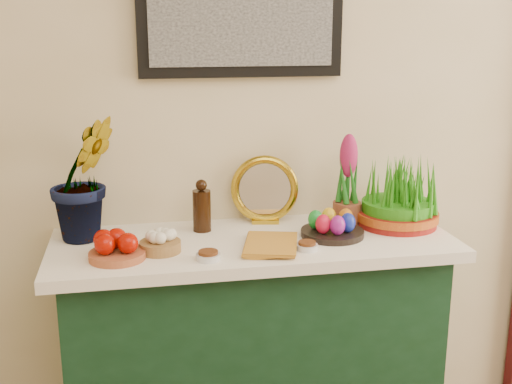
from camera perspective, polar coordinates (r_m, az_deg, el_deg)
The scene contains 13 objects.
sideboard at distance 2.45m, azimuth -0.23°, elevation -14.47°, with size 1.30×0.45×0.85m, color #153A24.
tablecloth at distance 2.26m, azimuth -0.24°, elevation -4.59°, with size 1.40×0.55×0.04m, color white.
hyacinth_green at distance 2.25m, azimuth -15.13°, elevation 2.90°, with size 0.29×0.24×0.57m, color #1E721D.
apple_bowl at distance 2.09m, azimuth -12.27°, elevation -4.86°, with size 0.18×0.18×0.09m.
garlic_basket at distance 2.14m, azimuth -8.52°, elevation -4.48°, with size 0.18×0.18×0.08m.
vinegar_cruet at distance 2.32m, azimuth -4.84°, elevation -1.45°, with size 0.07×0.07×0.19m.
mirror at distance 2.40m, azimuth 0.77°, elevation 0.16°, with size 0.26×0.10×0.26m.
book at distance 2.15m, azimuth -1.02°, elevation -4.58°, with size 0.16×0.23×0.03m, color #C48426.
spice_dish_left at distance 2.05m, azimuth -4.27°, elevation -5.67°, with size 0.08×0.08×0.03m.
spice_dish_right at distance 2.14m, azimuth 4.56°, elevation -4.81°, with size 0.07×0.07×0.03m.
egg_plate at distance 2.28m, azimuth 6.83°, elevation -3.09°, with size 0.29×0.29×0.09m.
hyacinth_pink at distance 2.39m, azimuth 8.15°, elevation 0.68°, with size 0.10×0.10×0.34m.
wheatgrass_sabzeh at distance 2.43m, azimuth 12.51°, elevation -0.41°, with size 0.31×0.31×0.25m.
Camera 1 is at (-0.79, -0.09, 1.62)m, focal length 45.00 mm.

